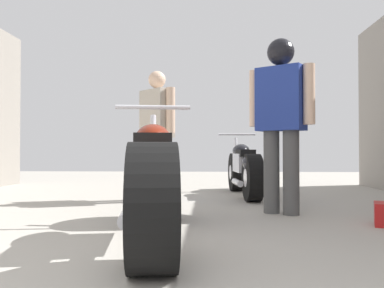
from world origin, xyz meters
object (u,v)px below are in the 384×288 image
at_px(motorcycle_black_naked, 244,169).
at_px(mechanic_in_blue, 157,127).
at_px(motorcycle_maroon_cruiser, 153,180).
at_px(mechanic_with_helmet, 281,109).

height_order(motorcycle_black_naked, mechanic_in_blue, mechanic_in_blue).
distance_m(motorcycle_maroon_cruiser, mechanic_in_blue, 2.33).
relative_size(motorcycle_black_naked, mechanic_with_helmet, 1.10).
bearing_deg(mechanic_in_blue, motorcycle_black_naked, 25.86).
distance_m(mechanic_in_blue, mechanic_with_helmet, 1.71).
relative_size(motorcycle_maroon_cruiser, mechanic_with_helmet, 1.26).
xyz_separation_m(motorcycle_maroon_cruiser, mechanic_with_helmet, (1.10, 1.25, 0.62)).
bearing_deg(mechanic_with_helmet, mechanic_in_blue, 143.77).
relative_size(mechanic_in_blue, mechanic_with_helmet, 0.94).
xyz_separation_m(motorcycle_black_naked, mechanic_in_blue, (-1.14, -0.55, 0.55)).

